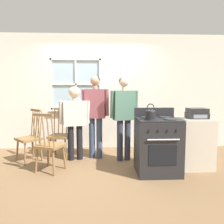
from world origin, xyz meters
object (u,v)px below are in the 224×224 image
object	(u,v)px
chair_center_cluster	(60,136)
person_adult_right	(124,111)
chair_by_window	(30,138)
person_elderly_left	(75,115)
kettle	(150,114)
potted_plant	(68,106)
person_teen_center	(95,109)
stereo	(197,113)
chair_near_wall	(49,145)
stove	(157,145)
side_counter	(195,143)

from	to	relation	value
chair_center_cluster	person_adult_right	distance (m)	1.43
chair_by_window	person_elderly_left	world-z (taller)	person_elderly_left
kettle	potted_plant	xyz separation A→B (m)	(-1.58, 1.73, -0.00)
potted_plant	chair_by_window	bearing A→B (deg)	-124.47
person_teen_center	kettle	xyz separation A→B (m)	(0.91, -0.99, 0.01)
person_elderly_left	potted_plant	distance (m)	0.90
chair_center_cluster	person_adult_right	world-z (taller)	person_adult_right
chair_center_cluster	stereo	bearing A→B (deg)	-6.97
chair_near_wall	potted_plant	bearing A→B (deg)	-71.30
person_teen_center	person_adult_right	distance (m)	0.59
chair_by_window	person_elderly_left	xyz separation A→B (m)	(0.88, 0.04, 0.45)
chair_near_wall	stove	distance (m)	1.84
kettle	stove	bearing A→B (deg)	39.63
person_teen_center	stereo	bearing A→B (deg)	-12.43
kettle	chair_near_wall	bearing A→B (deg)	171.07
chair_by_window	person_elderly_left	size ratio (longest dim) A/B	0.70
stove	side_counter	size ratio (longest dim) A/B	1.20
chair_by_window	person_adult_right	distance (m)	1.92
chair_by_window	kettle	xyz separation A→B (m)	(2.19, -0.84, 0.57)
chair_center_cluster	person_teen_center	distance (m)	0.92
person_teen_center	potted_plant	xyz separation A→B (m)	(-0.67, 0.74, 0.01)
chair_by_window	chair_near_wall	distance (m)	0.77
person_adult_right	kettle	world-z (taller)	person_adult_right
potted_plant	stereo	size ratio (longest dim) A/B	0.78
chair_by_window	person_teen_center	xyz separation A→B (m)	(1.29, 0.15, 0.56)
stove	side_counter	bearing A→B (deg)	15.40
person_adult_right	potted_plant	size ratio (longest dim) A/B	6.24
kettle	stereo	size ratio (longest dim) A/B	0.73
side_counter	person_adult_right	bearing A→B (deg)	159.20
chair_center_cluster	side_counter	xyz separation A→B (m)	(2.54, -0.73, -0.00)
chair_near_wall	chair_center_cluster	size ratio (longest dim) A/B	1.00
person_elderly_left	stereo	bearing A→B (deg)	-27.40
stove	stereo	xyz separation A→B (m)	(0.74, 0.18, 0.51)
person_teen_center	person_adult_right	world-z (taller)	person_teen_center
stove	stereo	distance (m)	0.92
chair_near_wall	potted_plant	xyz separation A→B (m)	(0.10, 1.47, 0.56)
person_adult_right	stove	size ratio (longest dim) A/B	1.52
chair_by_window	chair_near_wall	xyz separation A→B (m)	(0.52, -0.58, 0.00)
chair_center_cluster	stove	distance (m)	2.03
stove	kettle	world-z (taller)	kettle
side_counter	stereo	distance (m)	0.54
stove	potted_plant	size ratio (longest dim) A/B	4.10
chair_center_cluster	potted_plant	distance (m)	0.87
chair_center_cluster	person_elderly_left	world-z (taller)	person_elderly_left
stove	potted_plant	world-z (taller)	potted_plant
chair_center_cluster	person_elderly_left	size ratio (longest dim) A/B	0.70
person_teen_center	person_adult_right	size ratio (longest dim) A/B	1.02
stove	potted_plant	distance (m)	2.42
person_adult_right	side_counter	xyz separation A→B (m)	(1.24, -0.47, -0.54)
kettle	side_counter	distance (m)	1.12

